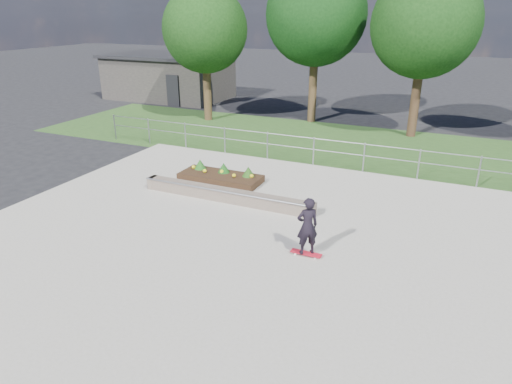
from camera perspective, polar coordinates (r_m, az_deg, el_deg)
ground at (r=12.15m, az=-3.81°, el=-7.09°), size 120.00×120.00×0.00m
grass_verge at (r=21.77m, az=9.95°, el=5.91°), size 30.00×8.00×0.02m
concrete_slab at (r=12.13m, az=-3.81°, el=-6.96°), size 15.00×15.00×0.06m
fence at (r=18.31m, az=7.23°, el=5.51°), size 20.06×0.06×1.20m
building at (r=33.63m, az=-10.82°, el=14.04°), size 8.40×5.40×3.00m
tree_far_left at (r=25.91m, az=-6.40°, el=19.49°), size 4.55×4.55×7.15m
tree_mid_left at (r=25.49m, az=7.52°, el=21.10°), size 5.25×5.25×8.25m
tree_mid_right at (r=23.43m, az=20.37°, el=19.03°), size 4.90×4.90×7.70m
grind_ledge at (r=14.84m, az=-3.74°, el=-0.39°), size 6.00×0.44×0.43m
planter_bed at (r=16.65m, az=-4.37°, el=2.05°), size 3.00×1.20×0.61m
skateboarder at (r=11.37m, az=6.44°, el=-4.30°), size 0.80×0.62×1.59m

